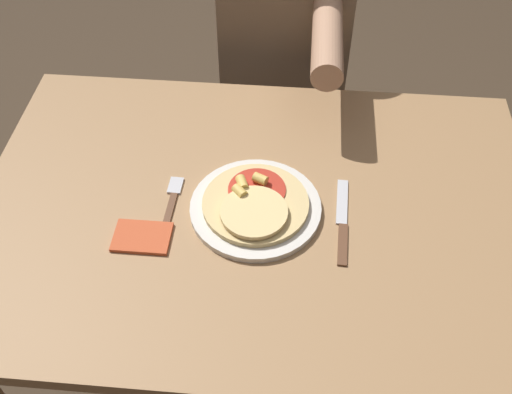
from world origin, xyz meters
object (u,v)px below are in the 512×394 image
(plate, at_px, (256,208))
(dining_table, at_px, (256,243))
(pizza, at_px, (255,204))
(person_diner, at_px, (286,42))
(fork, at_px, (171,204))
(knife, at_px, (342,222))

(plate, bearing_deg, dining_table, 97.60)
(dining_table, relative_size, pizza, 5.35)
(pizza, relative_size, person_diner, 0.17)
(plate, height_order, fork, plate)
(fork, xyz_separation_m, person_diner, (0.20, 0.64, -0.03))
(pizza, bearing_deg, knife, -4.56)
(plate, relative_size, fork, 1.51)
(fork, relative_size, knife, 0.80)
(pizza, height_order, person_diner, person_diner)
(pizza, relative_size, fork, 1.22)
(knife, bearing_deg, fork, 177.10)
(dining_table, distance_m, pizza, 0.14)
(knife, distance_m, person_diner, 0.67)
(pizza, height_order, fork, pizza)
(dining_table, bearing_deg, pizza, -90.16)
(person_diner, bearing_deg, pizza, -92.47)
(plate, relative_size, knife, 1.20)
(dining_table, distance_m, knife, 0.21)
(plate, distance_m, fork, 0.17)
(dining_table, distance_m, plate, 0.12)
(fork, bearing_deg, pizza, -1.22)
(plate, height_order, knife, plate)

